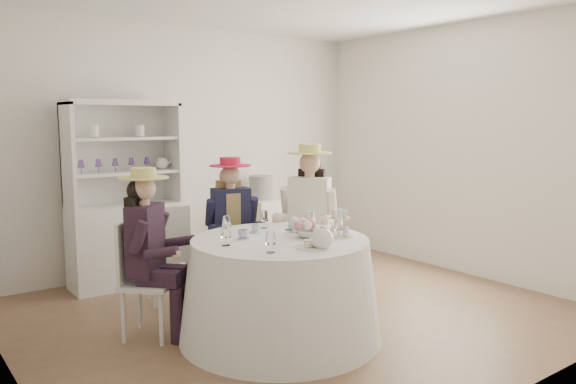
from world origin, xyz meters
TOP-DOWN VIEW (x-y plane):
  - ground at (0.00, 0.00)m, footprint 4.50×4.50m
  - wall_back at (0.00, 2.00)m, footprint 4.50×0.00m
  - wall_front at (0.00, -2.00)m, footprint 4.50×0.00m
  - wall_left at (-2.25, 0.00)m, footprint 0.00×4.50m
  - wall_right at (2.25, 0.00)m, footprint 0.00×4.50m
  - tea_table at (-0.44, -0.39)m, footprint 1.55×1.55m
  - hutch at (-0.87, 1.69)m, footprint 1.21×0.68m
  - side_table at (0.83, 1.75)m, footprint 0.56×0.56m
  - hatbox at (0.83, 1.75)m, footprint 0.30×0.30m
  - guest_left at (-1.25, 0.21)m, footprint 0.56×0.56m
  - guest_mid at (-0.27, 0.60)m, footprint 0.50×0.54m
  - guest_right at (0.34, 0.23)m, footprint 0.62×0.60m
  - spare_chair at (-0.79, 0.86)m, footprint 0.44×0.44m
  - teacup_a at (-0.68, -0.24)m, footprint 0.10×0.10m
  - teacup_b at (-0.47, -0.09)m, footprint 0.08×0.08m
  - teacup_c at (-0.20, -0.24)m, footprint 0.10×0.10m
  - flower_bowl at (-0.24, -0.48)m, footprint 0.29×0.29m
  - flower_arrangement at (-0.24, -0.41)m, footprint 0.19×0.19m
  - table_teapot at (-0.40, -0.83)m, footprint 0.23×0.16m
  - sandwich_plate at (-0.44, -0.77)m, footprint 0.24×0.24m
  - cupcake_stand at (-0.02, -0.59)m, footprint 0.22×0.22m
  - stemware_set at (-0.44, -0.39)m, footprint 0.95×0.95m

SIDE VIEW (x-z plane):
  - ground at x=0.00m, z-range 0.00..0.00m
  - side_table at x=0.83m, z-range 0.00..0.73m
  - tea_table at x=-0.44m, z-range 0.00..0.77m
  - spare_chair at x=-0.79m, z-range 0.03..0.94m
  - hutch at x=-0.87m, z-range -0.27..1.60m
  - guest_left at x=-1.25m, z-range 0.08..1.40m
  - guest_mid at x=-0.27m, z-range 0.09..1.42m
  - sandwich_plate at x=-0.44m, z-range 0.76..0.82m
  - flower_bowl at x=-0.24m, z-range 0.78..0.83m
  - teacup_b at x=-0.47m, z-range 0.78..0.84m
  - teacup_a at x=-0.68m, z-range 0.78..0.84m
  - teacup_c at x=-0.20m, z-range 0.78..0.85m
  - guest_right at x=0.34m, z-range 0.09..1.55m
  - table_teapot at x=-0.40m, z-range 0.76..0.93m
  - stemware_set at x=-0.44m, z-range 0.78..0.93m
  - cupcake_stand at x=-0.02m, z-range 0.75..0.96m
  - flower_arrangement at x=-0.24m, z-range 0.83..0.90m
  - hatbox at x=0.83m, z-range 0.73..1.01m
  - wall_back at x=0.00m, z-range -0.90..3.60m
  - wall_front at x=0.00m, z-range -0.90..3.60m
  - wall_left at x=-2.25m, z-range -0.90..3.60m
  - wall_right at x=2.25m, z-range -0.90..3.60m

